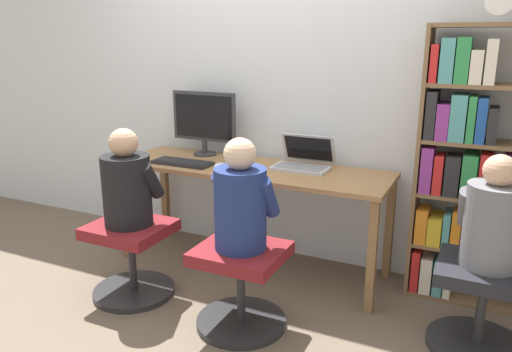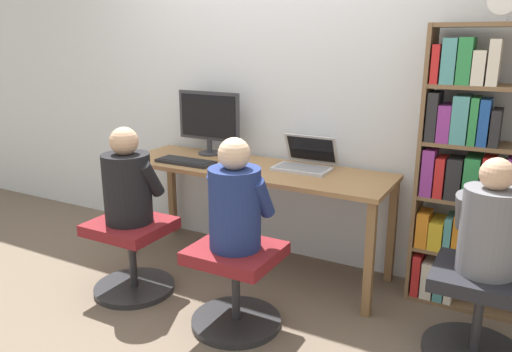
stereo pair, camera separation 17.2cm
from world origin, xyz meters
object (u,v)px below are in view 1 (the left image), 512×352
(desk_clock, at_px, (500,2))
(person_near_shelf, at_px, (493,220))
(laptop, at_px, (303,161))
(office_chair_right, at_px, (241,282))
(person_at_monitor, at_px, (127,184))
(keyboard, at_px, (183,162))
(bookshelf, at_px, (470,168))
(office_chair_side, at_px, (482,302))
(desktop_monitor, at_px, (204,121))
(person_at_laptop, at_px, (241,202))
(office_chair_left, at_px, (132,255))

(desk_clock, xyz_separation_m, person_near_shelf, (0.10, -0.47, -1.04))
(laptop, height_order, desk_clock, desk_clock)
(office_chair_right, bearing_deg, laptop, 86.77)
(person_at_monitor, height_order, desk_clock, desk_clock)
(keyboard, distance_m, bookshelf, 1.84)
(keyboard, relative_size, office_chair_side, 0.82)
(desktop_monitor, distance_m, person_at_laptop, 1.18)
(desktop_monitor, xyz_separation_m, office_chair_right, (0.75, -0.88, -0.72))
(desktop_monitor, xyz_separation_m, person_at_monitor, (-0.03, -0.85, -0.26))
(office_chair_right, xyz_separation_m, person_near_shelf, (1.22, 0.34, 0.45))
(laptop, bearing_deg, desktop_monitor, 176.39)
(office_chair_left, xyz_separation_m, bookshelf, (1.86, 0.84, 0.57))
(office_chair_right, relative_size, office_chair_side, 1.00)
(person_at_laptop, relative_size, desk_clock, 3.15)
(office_chair_left, bearing_deg, keyboard, 85.70)
(desktop_monitor, xyz_separation_m, person_at_laptop, (0.75, -0.88, -0.25))
(laptop, distance_m, desk_clock, 1.46)
(office_chair_side, bearing_deg, person_at_laptop, -164.82)
(desk_clock, height_order, person_near_shelf, desk_clock)
(laptop, distance_m, person_at_monitor, 1.16)
(office_chair_side, bearing_deg, person_at_monitor, -171.24)
(desk_clock, relative_size, person_near_shelf, 0.34)
(desktop_monitor, height_order, office_chair_left, desktop_monitor)
(laptop, relative_size, person_at_laptop, 0.61)
(laptop, xyz_separation_m, person_near_shelf, (1.18, -0.49, -0.06))
(person_at_laptop, distance_m, person_near_shelf, 1.27)
(office_chair_right, bearing_deg, bookshelf, 38.69)
(office_chair_left, height_order, person_at_monitor, person_at_monitor)
(laptop, bearing_deg, desk_clock, -1.10)
(office_chair_left, height_order, desk_clock, desk_clock)
(person_at_monitor, xyz_separation_m, desk_clock, (1.91, 0.78, 1.03))
(desk_clock, bearing_deg, person_at_monitor, -157.72)
(keyboard, bearing_deg, person_at_laptop, -37.17)
(person_at_laptop, bearing_deg, keyboard, 142.83)
(keyboard, xyz_separation_m, person_at_laptop, (0.74, -0.56, -0.01))
(person_at_monitor, height_order, person_at_laptop, person_at_laptop)
(bookshelf, bearing_deg, desktop_monitor, 179.41)
(person_at_laptop, bearing_deg, bookshelf, 38.55)
(keyboard, height_order, person_at_monitor, person_at_monitor)
(keyboard, xyz_separation_m, person_at_monitor, (-0.04, -0.54, -0.02))
(person_at_laptop, height_order, person_near_shelf, person_at_laptop)
(office_chair_right, relative_size, bookshelf, 0.31)
(keyboard, xyz_separation_m, office_chair_left, (-0.04, -0.54, -0.48))
(desktop_monitor, xyz_separation_m, bookshelf, (1.83, -0.02, -0.15))
(laptop, xyz_separation_m, bookshelf, (1.03, 0.03, 0.06))
(keyboard, height_order, office_chair_side, keyboard)
(keyboard, relative_size, desk_clock, 2.18)
(keyboard, distance_m, office_chair_left, 0.73)
(laptop, xyz_separation_m, office_chair_right, (-0.05, -0.83, -0.51))
(desktop_monitor, xyz_separation_m, laptop, (0.80, -0.05, -0.21))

